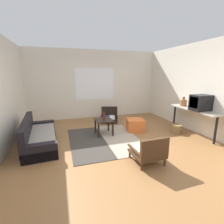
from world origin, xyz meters
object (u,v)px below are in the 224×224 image
(armchair_by_window, at_px, (109,116))
(glass_bottle, at_px, (104,117))
(armchair_striped_foreground, at_px, (149,151))
(ottoman_orange, at_px, (135,125))
(wicker_basket, at_px, (176,129))
(clay_vase, at_px, (183,103))
(coffee_table, at_px, (104,123))
(couch, at_px, (38,137))
(crt_television, at_px, (201,103))
(console_shelf, at_px, (193,111))

(armchair_by_window, height_order, glass_bottle, glass_bottle)
(armchair_striped_foreground, bearing_deg, ottoman_orange, 72.72)
(armchair_striped_foreground, relative_size, wicker_basket, 1.99)
(ottoman_orange, xyz_separation_m, wicker_basket, (1.14, -0.55, -0.07))
(clay_vase, bearing_deg, coffee_table, 173.44)
(couch, relative_size, armchair_by_window, 2.67)
(ottoman_orange, xyz_separation_m, crt_television, (1.51, -1.01, 0.81))
(couch, xyz_separation_m, crt_television, (4.34, -0.76, 0.78))
(clay_vase, relative_size, glass_bottle, 1.09)
(wicker_basket, bearing_deg, glass_bottle, 167.75)
(clay_vase, bearing_deg, armchair_by_window, 143.72)
(console_shelf, bearing_deg, wicker_basket, 150.93)
(coffee_table, height_order, wicker_basket, coffee_table)
(coffee_table, distance_m, glass_bottle, 0.22)
(couch, xyz_separation_m, armchair_striped_foreground, (2.24, -1.63, 0.05))
(console_shelf, height_order, clay_vase, clay_vase)
(armchair_by_window, bearing_deg, wicker_basket, -46.12)
(couch, relative_size, console_shelf, 1.14)
(ottoman_orange, distance_m, glass_bottle, 1.12)
(console_shelf, xyz_separation_m, crt_television, (-0.00, -0.25, 0.30))
(coffee_table, relative_size, wicker_basket, 1.67)
(clay_vase, xyz_separation_m, glass_bottle, (-2.56, 0.24, -0.32))
(ottoman_orange, distance_m, clay_vase, 1.70)
(glass_bottle, bearing_deg, armchair_striped_foreground, -75.60)
(armchair_striped_foreground, bearing_deg, glass_bottle, 104.40)
(coffee_table, bearing_deg, armchair_striped_foreground, -76.19)
(wicker_basket, bearing_deg, console_shelf, -29.07)
(console_shelf, distance_m, crt_television, 0.39)
(console_shelf, relative_size, clay_vase, 5.89)
(couch, distance_m, clay_vase, 4.39)
(crt_television, relative_size, wicker_basket, 1.75)
(crt_television, bearing_deg, console_shelf, 89.29)
(coffee_table, xyz_separation_m, console_shelf, (2.56, -0.73, 0.35))
(armchair_by_window, xyz_separation_m, console_shelf, (2.03, -1.93, 0.46))
(armchair_striped_foreground, xyz_separation_m, glass_bottle, (-0.46, 1.81, 0.30))
(coffee_table, xyz_separation_m, wicker_basket, (2.18, -0.53, -0.23))
(console_shelf, height_order, crt_television, crt_television)
(armchair_striped_foreground, bearing_deg, console_shelf, 28.11)
(glass_bottle, distance_m, wicker_basket, 2.28)
(coffee_table, bearing_deg, ottoman_orange, 1.23)
(crt_television, relative_size, clay_vase, 1.87)
(armchair_by_window, bearing_deg, clay_vase, -36.28)
(clay_vase, height_order, wicker_basket, clay_vase)
(armchair_by_window, relative_size, crt_television, 1.35)
(couch, height_order, crt_television, crt_television)
(crt_television, distance_m, wicker_basket, 1.06)
(crt_television, bearing_deg, clay_vase, 89.74)
(clay_vase, height_order, glass_bottle, clay_vase)
(console_shelf, distance_m, clay_vase, 0.48)
(coffee_table, relative_size, console_shelf, 0.30)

